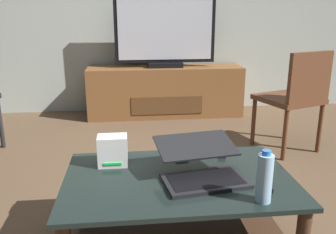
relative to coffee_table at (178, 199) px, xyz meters
name	(u,v)px	position (x,y,z in m)	size (l,w,h in m)	color
ground_plane	(172,214)	(0.01, 0.29, -0.27)	(7.68, 7.68, 0.00)	brown
coffee_table	(178,199)	(0.00, 0.00, 0.00)	(1.09, 0.70, 0.38)	black
media_cabinet	(165,91)	(0.17, 2.38, 0.01)	(1.69, 0.45, 0.55)	brown
television	(165,34)	(0.17, 2.36, 0.64)	(1.07, 0.20, 0.74)	black
dining_chair	(296,95)	(1.12, 1.16, 0.22)	(0.56, 0.56, 0.85)	#59331E
laptop	(201,166)	(0.11, -0.02, 0.18)	(0.43, 0.42, 0.16)	black
router_box	(113,151)	(-0.31, 0.17, 0.20)	(0.15, 0.11, 0.16)	white
water_bottle_near	(264,178)	(0.32, -0.26, 0.23)	(0.07, 0.07, 0.23)	#99C6E5
cell_phone	(179,156)	(0.03, 0.24, 0.12)	(0.07, 0.14, 0.01)	black
tv_remote	(267,183)	(0.39, -0.12, 0.13)	(0.04, 0.16, 0.02)	black
soundbar_remote	(222,151)	(0.28, 0.27, 0.13)	(0.04, 0.16, 0.02)	#2D2D30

